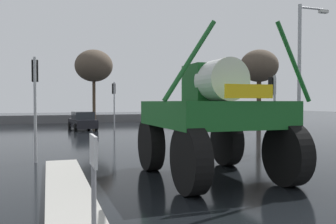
% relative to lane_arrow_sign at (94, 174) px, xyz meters
% --- Properties ---
extents(ground_plane, '(120.00, 120.00, 0.00)m').
position_rel_lane_arrow_sign_xyz_m(ground_plane, '(4.62, 16.97, -1.35)').
color(ground_plane, black).
extents(median_island, '(1.11, 9.45, 0.15)m').
position_rel_lane_arrow_sign_xyz_m(median_island, '(-0.12, 4.27, -1.27)').
color(median_island, '#9E9B93').
rests_on(median_island, ground).
extents(lane_arrow_sign, '(0.07, 0.60, 1.74)m').
position_rel_lane_arrow_sign_xyz_m(lane_arrow_sign, '(0.00, 0.00, 0.00)').
color(lane_arrow_sign, '#99999E').
rests_on(lane_arrow_sign, median_island).
extents(oversize_sprayer, '(4.40, 5.31, 4.55)m').
position_rel_lane_arrow_sign_xyz_m(oversize_sprayer, '(4.26, 5.03, 0.50)').
color(oversize_sprayer, black).
rests_on(oversize_sprayer, ground).
extents(sedan_ahead, '(2.26, 4.27, 1.52)m').
position_rel_lane_arrow_sign_xyz_m(sedan_ahead, '(2.25, 26.09, -0.63)').
color(sedan_ahead, black).
rests_on(sedan_ahead, ground).
extents(traffic_signal_near_left, '(0.24, 0.54, 4.08)m').
position_rel_lane_arrow_sign_xyz_m(traffic_signal_near_left, '(-1.04, 9.78, 1.63)').
color(traffic_signal_near_left, '#A8AAAF').
rests_on(traffic_signal_near_left, ground).
extents(traffic_signal_near_right, '(0.24, 0.54, 3.64)m').
position_rel_lane_arrow_sign_xyz_m(traffic_signal_near_right, '(9.78, 9.78, 1.31)').
color(traffic_signal_near_right, '#A8AAAF').
rests_on(traffic_signal_near_right, ground).
extents(traffic_signal_far_left, '(0.24, 0.55, 3.95)m').
position_rel_lane_arrow_sign_xyz_m(traffic_signal_far_left, '(4.54, 23.88, 1.53)').
color(traffic_signal_far_left, '#A8AAAF').
rests_on(traffic_signal_far_left, ground).
extents(streetlight_near_right, '(1.84, 0.24, 7.39)m').
position_rel_lane_arrow_sign_xyz_m(streetlight_near_right, '(11.95, 10.37, 2.78)').
color(streetlight_near_right, '#A8AAAF').
rests_on(streetlight_near_right, ground).
extents(bare_tree_right, '(3.12, 3.12, 6.65)m').
position_rel_lane_arrow_sign_xyz_m(bare_tree_right, '(15.97, 20.51, 3.91)').
color(bare_tree_right, '#473828').
rests_on(bare_tree_right, ground).
extents(bare_tree_far_center, '(4.20, 4.20, 8.19)m').
position_rel_lane_arrow_sign_xyz_m(bare_tree_far_center, '(4.39, 35.60, 5.02)').
color(bare_tree_far_center, '#473828').
rests_on(bare_tree_far_center, ground).
extents(roadside_barrier, '(29.22, 0.24, 0.90)m').
position_rel_lane_arrow_sign_xyz_m(roadside_barrier, '(4.62, 36.03, -0.90)').
color(roadside_barrier, '#59595B').
rests_on(roadside_barrier, ground).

